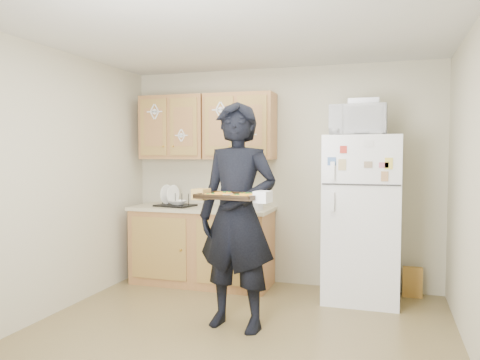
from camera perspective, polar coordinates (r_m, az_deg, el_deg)
name	(u,v)px	position (r m, az deg, el deg)	size (l,w,h in m)	color
floor	(230,341)	(4.01, -1.18, -18.98)	(3.60, 3.60, 0.00)	brown
ceiling	(230,28)	(3.84, -1.23, 18.06)	(3.60, 3.60, 0.00)	silver
wall_back	(280,176)	(5.46, 4.90, 0.44)	(3.60, 0.04, 2.50)	#BFB89B
wall_front	(95,217)	(2.11, -17.21, -4.28)	(3.60, 0.04, 2.50)	#BFB89B
wall_left	(44,183)	(4.63, -22.81, -0.33)	(0.04, 3.60, 2.50)	#BFB89B
wall_right	(480,193)	(3.58, 27.25, -1.43)	(0.04, 3.60, 2.50)	#BFB89B
refrigerator	(362,218)	(5.00, 14.65, -4.53)	(0.75, 0.70, 1.70)	white
base_cabinet	(202,247)	(5.51, -4.64, -8.14)	(1.60, 0.60, 0.86)	brown
countertop	(202,209)	(5.44, -4.66, -3.48)	(1.64, 0.64, 0.04)	#C3B596
upper_cab_left	(175,128)	(5.69, -7.94, 6.33)	(0.80, 0.33, 0.75)	brown
upper_cab_right	(240,127)	(5.39, 0.00, 6.53)	(0.80, 0.33, 0.75)	brown
cereal_box	(412,282)	(5.37, 20.28, -11.60)	(0.20, 0.07, 0.32)	gold
person	(237,216)	(4.04, -0.33, -4.42)	(0.71, 0.47, 1.96)	black
baking_tray	(231,197)	(3.73, -1.11, -2.05)	(0.49, 0.36, 0.04)	black
pizza_front_left	(213,195)	(3.71, -3.27, -1.81)	(0.16, 0.16, 0.02)	#FFAD20
pizza_front_right	(239,196)	(3.60, -0.08, -1.95)	(0.16, 0.16, 0.02)	#FFAD20
pizza_back_left	(223,193)	(3.85, -2.09, -1.61)	(0.16, 0.16, 0.02)	#FFAD20
pizza_back_right	(248,194)	(3.75, 1.01, -1.74)	(0.16, 0.16, 0.02)	#FFAD20
microwave	(358,120)	(4.92, 14.24, 7.07)	(0.55, 0.37, 0.31)	white
foil_pan	(364,102)	(4.96, 14.89, 9.17)	(0.30, 0.21, 0.06)	#B9B8C0
dish_rack	(175,199)	(5.52, -7.89, -2.32)	(0.42, 0.31, 0.17)	black
bowl	(178,202)	(5.51, -7.61, -2.73)	(0.20, 0.20, 0.05)	white
soap_bottle	(258,201)	(5.09, 2.15, -2.61)	(0.09, 0.09, 0.19)	white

